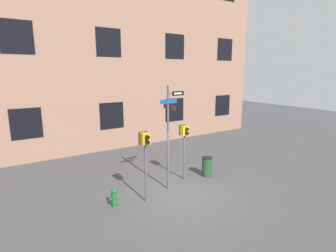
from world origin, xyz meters
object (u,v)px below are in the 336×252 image
Objects in this scene: fire_hydrant at (114,198)px; pedestrian_signal_left at (145,147)px; pedestrian_signal_right at (185,137)px; street_sign_pole at (169,130)px; trash_bin at (207,167)px.

pedestrian_signal_left is at bearing -15.65° from fire_hydrant.
pedestrian_signal_right is at bearing 20.52° from pedestrian_signal_left.
street_sign_pole is at bearing 19.60° from pedestrian_signal_left.
trash_bin is at bearing 4.04° from fire_hydrant.
pedestrian_signal_left is 1.07× the size of pedestrian_signal_right.
pedestrian_signal_left is 4.00× the size of fire_hydrant.
pedestrian_signal_left reaches higher than fire_hydrant.
fire_hydrant is (-2.57, -0.16, -2.27)m from street_sign_pole.
pedestrian_signal_right is 1.99m from trash_bin.
street_sign_pole is 1.53m from pedestrian_signal_left.
pedestrian_signal_left is 2.96× the size of trash_bin.
pedestrian_signal_right is 3.75× the size of fire_hydrant.
pedestrian_signal_right reaches higher than trash_bin.
pedestrian_signal_right is at bearing 167.24° from trash_bin.
street_sign_pole is at bearing 3.63° from fire_hydrant.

